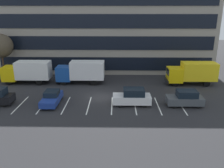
{
  "coord_description": "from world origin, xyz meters",
  "views": [
    {
      "loc": [
        1.9,
        -29.24,
        11.25
      ],
      "look_at": [
        1.34,
        1.31,
        1.4
      ],
      "focal_mm": 37.82,
      "sensor_mm": 36.0,
      "label": 1
    }
  ],
  "objects_px": {
    "suv_charcoal": "(185,98)",
    "bare_tree": "(1,46)",
    "box_truck_yellow_all": "(192,72)",
    "box_truck_blue": "(81,71)",
    "box_truck_yellow": "(28,71)",
    "sedan_navy": "(52,98)",
    "suv_white": "(132,97)"
  },
  "relations": [
    {
      "from": "suv_charcoal",
      "to": "bare_tree",
      "type": "xyz_separation_m",
      "value": [
        -27.2,
        11.69,
        4.44
      ]
    },
    {
      "from": "box_truck_yellow_all",
      "to": "box_truck_blue",
      "type": "height_order",
      "value": "box_truck_blue"
    },
    {
      "from": "box_truck_yellow",
      "to": "sedan_navy",
      "type": "relative_size",
      "value": 1.65
    },
    {
      "from": "sedan_navy",
      "to": "suv_white",
      "type": "relative_size",
      "value": 0.98
    },
    {
      "from": "box_truck_blue",
      "to": "sedan_navy",
      "type": "distance_m",
      "value": 8.84
    },
    {
      "from": "box_truck_blue",
      "to": "suv_charcoal",
      "type": "bearing_deg",
      "value": -32.61
    },
    {
      "from": "suv_charcoal",
      "to": "box_truck_yellow",
      "type": "bearing_deg",
      "value": 158.54
    },
    {
      "from": "box_truck_blue",
      "to": "suv_charcoal",
      "type": "distance_m",
      "value": 16.3
    },
    {
      "from": "box_truck_yellow_all",
      "to": "suv_white",
      "type": "height_order",
      "value": "box_truck_yellow_all"
    },
    {
      "from": "suv_white",
      "to": "box_truck_yellow",
      "type": "bearing_deg",
      "value": 151.71
    },
    {
      "from": "box_truck_yellow",
      "to": "box_truck_blue",
      "type": "bearing_deg",
      "value": 0.66
    },
    {
      "from": "box_truck_yellow",
      "to": "suv_white",
      "type": "height_order",
      "value": "box_truck_yellow"
    },
    {
      "from": "box_truck_yellow_all",
      "to": "suv_white",
      "type": "distance_m",
      "value": 12.73
    },
    {
      "from": "box_truck_yellow",
      "to": "bare_tree",
      "type": "relative_size",
      "value": 1.01
    },
    {
      "from": "suv_charcoal",
      "to": "bare_tree",
      "type": "bearing_deg",
      "value": 156.74
    },
    {
      "from": "box_truck_yellow_all",
      "to": "box_truck_yellow",
      "type": "xyz_separation_m",
      "value": [
        -25.39,
        0.24,
        0.01
      ]
    },
    {
      "from": "box_truck_yellow_all",
      "to": "bare_tree",
      "type": "xyz_separation_m",
      "value": [
        -30.54,
        3.26,
        3.45
      ]
    },
    {
      "from": "sedan_navy",
      "to": "suv_white",
      "type": "xyz_separation_m",
      "value": [
        9.87,
        -0.17,
        0.24
      ]
    },
    {
      "from": "suv_charcoal",
      "to": "sedan_navy",
      "type": "bearing_deg",
      "value": 178.69
    },
    {
      "from": "sedan_navy",
      "to": "box_truck_blue",
      "type": "bearing_deg",
      "value": 73.5
    },
    {
      "from": "box_truck_yellow",
      "to": "suv_white",
      "type": "relative_size",
      "value": 1.63
    },
    {
      "from": "box_truck_yellow_all",
      "to": "box_truck_blue",
      "type": "xyz_separation_m",
      "value": [
        -17.04,
        0.33,
        0.02
      ]
    },
    {
      "from": "box_truck_yellow_all",
      "to": "suv_white",
      "type": "bearing_deg",
      "value": -139.56
    },
    {
      "from": "suv_white",
      "to": "bare_tree",
      "type": "height_order",
      "value": "bare_tree"
    },
    {
      "from": "box_truck_yellow_all",
      "to": "suv_charcoal",
      "type": "height_order",
      "value": "box_truck_yellow_all"
    },
    {
      "from": "box_truck_yellow",
      "to": "suv_charcoal",
      "type": "bearing_deg",
      "value": -21.46
    },
    {
      "from": "bare_tree",
      "to": "box_truck_yellow",
      "type": "bearing_deg",
      "value": -30.42
    },
    {
      "from": "sedan_navy",
      "to": "suv_white",
      "type": "bearing_deg",
      "value": -0.97
    },
    {
      "from": "box_truck_yellow",
      "to": "suv_white",
      "type": "xyz_separation_m",
      "value": [
        15.73,
        -8.47,
        -0.95
      ]
    },
    {
      "from": "suv_charcoal",
      "to": "box_truck_yellow_all",
      "type": "bearing_deg",
      "value": 68.42
    },
    {
      "from": "sedan_navy",
      "to": "suv_charcoal",
      "type": "distance_m",
      "value": 16.2
    },
    {
      "from": "box_truck_blue",
      "to": "sedan_navy",
      "type": "bearing_deg",
      "value": -106.5
    }
  ]
}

